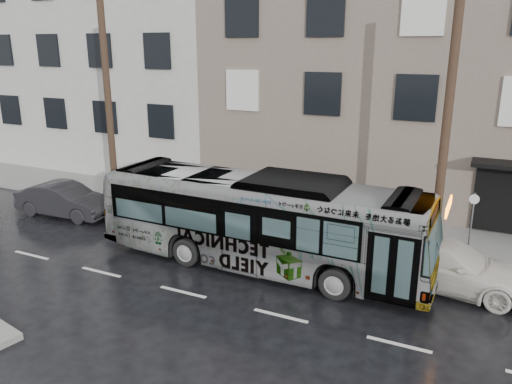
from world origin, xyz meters
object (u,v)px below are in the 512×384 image
Objects in this scene: utility_pole_rear at (109,105)px; sign_post at (471,227)px; utility_pole_front at (446,127)px; white_sedan at (446,264)px; dark_sedan at (65,200)px; bus at (261,221)px.

utility_pole_rear reaches higher than sign_post.
white_sedan is (0.58, -2.00, -3.91)m from utility_pole_front.
white_sedan is (14.58, -2.00, -3.91)m from utility_pole_rear.
utility_pole_front is 3.75× the size of sign_post.
sign_post is (15.10, 0.00, -3.30)m from utility_pole_rear.
utility_pole_rear reaches higher than dark_sedan.
bus is 2.60× the size of dark_sedan.
sign_post reaches higher than white_sedan.
utility_pole_rear is 3.75× the size of sign_post.
utility_pole_front is at bearing -59.05° from bus.
utility_pole_front is 1.77× the size of white_sedan.
utility_pole_front is 2.05× the size of dark_sedan.
dark_sedan is at bearing -172.18° from utility_pole_front.
utility_pole_rear is at bearing 180.00° from utility_pole_front.
bus is at bearing 106.12° from white_sedan.
dark_sedan is (-1.04, -2.07, -3.93)m from utility_pole_rear.
white_sedan is at bearing -73.88° from utility_pole_front.
white_sedan is at bearing -79.16° from bus.
bus reaches higher than white_sedan.
white_sedan is 1.16× the size of dark_sedan.
sign_post is 0.47× the size of white_sedan.
utility_pole_front is 4.43m from white_sedan.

